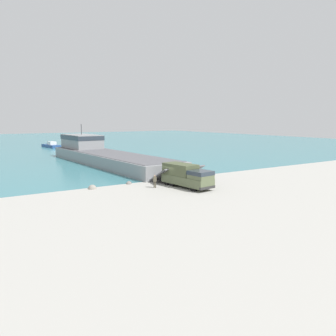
% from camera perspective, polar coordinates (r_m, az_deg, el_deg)
% --- Properties ---
extents(ground_plane, '(240.00, 240.00, 0.00)m').
position_cam_1_polar(ground_plane, '(43.70, 0.86, -2.93)').
color(ground_plane, '#A8A59E').
extents(water_surface, '(240.00, 180.00, 0.01)m').
position_cam_1_polar(water_surface, '(132.24, -21.79, 4.11)').
color(water_surface, teal).
rests_on(water_surface, ground_plane).
extents(landing_craft, '(11.09, 43.87, 7.65)m').
position_cam_1_polar(landing_craft, '(67.41, -11.52, 2.51)').
color(landing_craft, gray).
rests_on(landing_craft, ground_plane).
extents(military_truck, '(3.47, 7.74, 2.91)m').
position_cam_1_polar(military_truck, '(41.91, 3.30, -1.30)').
color(military_truck, '#566042').
rests_on(military_truck, ground_plane).
extents(soldier_on_ramp, '(0.48, 0.32, 1.64)m').
position_cam_1_polar(soldier_on_ramp, '(41.63, -2.32, -2.18)').
color(soldier_on_ramp, '#4C4738').
rests_on(soldier_on_ramp, ground_plane).
extents(moored_boat_c, '(4.24, 8.95, 1.87)m').
position_cam_1_polar(moored_boat_c, '(108.51, -19.67, 3.72)').
color(moored_boat_c, navy).
rests_on(moored_boat_c, ground_plane).
extents(shoreline_rock_a, '(1.06, 1.06, 1.06)m').
position_cam_1_polar(shoreline_rock_a, '(42.18, -13.04, -3.56)').
color(shoreline_rock_a, gray).
rests_on(shoreline_rock_a, ground_plane).
extents(shoreline_rock_b, '(0.86, 0.86, 0.86)m').
position_cam_1_polar(shoreline_rock_b, '(49.43, 4.66, -1.62)').
color(shoreline_rock_b, gray).
rests_on(shoreline_rock_b, ground_plane).
extents(shoreline_rock_c, '(0.77, 0.77, 0.77)m').
position_cam_1_polar(shoreline_rock_c, '(44.50, -6.81, -2.78)').
color(shoreline_rock_c, gray).
rests_on(shoreline_rock_c, ground_plane).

